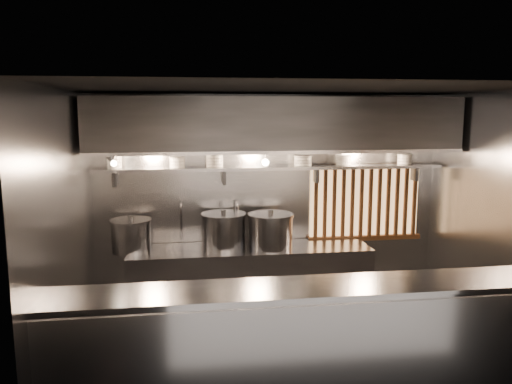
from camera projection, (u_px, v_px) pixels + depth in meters
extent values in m
plane|color=black|center=(292.00, 356.00, 5.31)|extent=(4.50, 4.50, 0.00)
plane|color=black|center=(295.00, 89.00, 4.87)|extent=(4.50, 4.50, 0.00)
plane|color=gray|center=(269.00, 202.00, 6.56)|extent=(4.50, 0.00, 4.50)
plane|color=gray|center=(64.00, 236.00, 4.78)|extent=(0.00, 3.00, 3.00)
plane|color=gray|center=(497.00, 222.00, 5.40)|extent=(0.00, 3.00, 3.00)
cube|color=#95959A|center=(315.00, 350.00, 4.30)|extent=(4.50, 0.50, 1.10)
cube|color=#939399|center=(324.00, 365.00, 4.04)|extent=(4.50, 0.02, 1.01)
cube|color=#95959A|center=(317.00, 287.00, 4.21)|extent=(4.50, 0.56, 0.03)
cube|color=#95959A|center=(250.00, 282.00, 6.31)|extent=(3.00, 0.70, 0.90)
cube|color=#95959A|center=(272.00, 168.00, 6.31)|extent=(4.40, 0.34, 0.04)
cube|color=#2D2D30|center=(275.00, 125.00, 6.00)|extent=(4.40, 0.80, 0.65)
cube|color=#95959A|center=(281.00, 153.00, 5.66)|extent=(4.40, 0.03, 0.04)
cube|color=#E6AA67|center=(364.00, 202.00, 6.72)|extent=(1.50, 0.02, 0.92)
cube|color=brown|center=(367.00, 166.00, 6.59)|extent=(1.56, 0.06, 0.06)
cube|color=brown|center=(365.00, 238.00, 6.75)|extent=(1.56, 0.06, 0.06)
cube|color=brown|center=(316.00, 204.00, 6.58)|extent=(0.04, 0.04, 0.92)
cube|color=brown|center=(325.00, 203.00, 6.59)|extent=(0.04, 0.04, 0.92)
cube|color=brown|center=(334.00, 203.00, 6.61)|extent=(0.04, 0.04, 0.92)
cube|color=brown|center=(343.00, 203.00, 6.63)|extent=(0.04, 0.04, 0.92)
cube|color=brown|center=(352.00, 203.00, 6.64)|extent=(0.04, 0.04, 0.92)
cube|color=brown|center=(361.00, 203.00, 6.66)|extent=(0.04, 0.04, 0.92)
cube|color=brown|center=(370.00, 202.00, 6.68)|extent=(0.04, 0.04, 0.92)
cube|color=brown|center=(379.00, 202.00, 6.70)|extent=(0.04, 0.04, 0.92)
cube|color=brown|center=(388.00, 202.00, 6.71)|extent=(0.04, 0.04, 0.92)
cube|color=brown|center=(397.00, 202.00, 6.73)|extent=(0.04, 0.04, 0.92)
cube|color=brown|center=(406.00, 201.00, 6.75)|extent=(0.04, 0.04, 0.92)
cube|color=brown|center=(414.00, 201.00, 6.76)|extent=(0.05, 0.04, 0.92)
cylinder|color=silver|center=(181.00, 221.00, 6.39)|extent=(0.03, 0.03, 0.48)
sphere|color=silver|center=(181.00, 203.00, 6.35)|extent=(0.04, 0.04, 0.04)
cylinder|color=silver|center=(181.00, 205.00, 6.22)|extent=(0.03, 0.26, 0.03)
sphere|color=silver|center=(181.00, 207.00, 6.09)|extent=(0.04, 0.04, 0.04)
cylinder|color=silver|center=(181.00, 212.00, 6.10)|extent=(0.03, 0.03, 0.14)
cylinder|color=silver|center=(236.00, 220.00, 6.48)|extent=(0.03, 0.03, 0.48)
sphere|color=silver|center=(236.00, 202.00, 6.44)|extent=(0.04, 0.04, 0.04)
cylinder|color=silver|center=(237.00, 204.00, 6.32)|extent=(0.03, 0.26, 0.03)
sphere|color=silver|center=(238.00, 205.00, 6.19)|extent=(0.04, 0.04, 0.04)
cylinder|color=silver|center=(238.00, 211.00, 6.20)|extent=(0.03, 0.03, 0.14)
cone|color=#95959A|center=(111.00, 158.00, 5.56)|extent=(0.25, 0.27, 0.20)
sphere|color=#FFE0B2|center=(114.00, 163.00, 5.55)|extent=(0.07, 0.07, 0.07)
cylinder|color=#2D2D30|center=(112.00, 150.00, 5.64)|extent=(0.02, 0.22, 0.02)
cylinder|color=#2D2D30|center=(265.00, 156.00, 6.15)|extent=(0.01, 0.01, 0.12)
sphere|color=#FFE0B2|center=(265.00, 162.00, 6.16)|extent=(0.09, 0.09, 0.09)
cylinder|color=#95959A|center=(131.00, 237.00, 6.05)|extent=(0.62, 0.62, 0.36)
cylinder|color=#95959A|center=(131.00, 221.00, 6.02)|extent=(0.66, 0.66, 0.03)
cylinder|color=#2D2D30|center=(131.00, 218.00, 6.01)|extent=(0.06, 0.06, 0.04)
cylinder|color=#95959A|center=(224.00, 232.00, 6.21)|extent=(0.63, 0.63, 0.41)
cylinder|color=#95959A|center=(224.00, 215.00, 6.17)|extent=(0.66, 0.66, 0.03)
cylinder|color=#2D2D30|center=(224.00, 212.00, 6.17)|extent=(0.06, 0.06, 0.04)
cylinder|color=#95959A|center=(271.00, 232.00, 6.19)|extent=(0.72, 0.72, 0.40)
cylinder|color=#95959A|center=(271.00, 215.00, 6.16)|extent=(0.76, 0.76, 0.03)
cylinder|color=#2D2D30|center=(271.00, 212.00, 6.15)|extent=(0.06, 0.06, 0.04)
cylinder|color=white|center=(114.00, 167.00, 6.04)|extent=(0.18, 0.18, 0.03)
cylinder|color=white|center=(114.00, 164.00, 6.03)|extent=(0.18, 0.18, 0.03)
cylinder|color=white|center=(114.00, 161.00, 6.02)|extent=(0.18, 0.18, 0.03)
cylinder|color=white|center=(114.00, 157.00, 6.02)|extent=(0.18, 0.18, 0.03)
cylinder|color=white|center=(114.00, 155.00, 6.01)|extent=(0.20, 0.20, 0.01)
cylinder|color=white|center=(177.00, 166.00, 6.14)|extent=(0.18, 0.18, 0.03)
cylinder|color=white|center=(177.00, 163.00, 6.13)|extent=(0.18, 0.18, 0.03)
cylinder|color=white|center=(177.00, 160.00, 6.13)|extent=(0.18, 0.18, 0.03)
cylinder|color=white|center=(177.00, 157.00, 6.12)|extent=(0.20, 0.20, 0.01)
cylinder|color=white|center=(215.00, 165.00, 6.20)|extent=(0.21, 0.21, 0.03)
cylinder|color=white|center=(215.00, 162.00, 6.19)|extent=(0.21, 0.21, 0.03)
cylinder|color=white|center=(215.00, 159.00, 6.19)|extent=(0.21, 0.21, 0.03)
cylinder|color=white|center=(215.00, 156.00, 6.18)|extent=(0.21, 0.21, 0.03)
cylinder|color=white|center=(214.00, 154.00, 6.18)|extent=(0.22, 0.22, 0.01)
cylinder|color=white|center=(303.00, 164.00, 6.35)|extent=(0.22, 0.22, 0.03)
cylinder|color=white|center=(303.00, 161.00, 6.35)|extent=(0.22, 0.22, 0.03)
cylinder|color=white|center=(303.00, 158.00, 6.34)|extent=(0.22, 0.22, 0.03)
cylinder|color=white|center=(303.00, 156.00, 6.34)|extent=(0.24, 0.24, 0.01)
cylinder|color=white|center=(344.00, 163.00, 6.43)|extent=(0.20, 0.20, 0.03)
cylinder|color=white|center=(344.00, 161.00, 6.42)|extent=(0.20, 0.20, 0.03)
cylinder|color=white|center=(344.00, 158.00, 6.42)|extent=(0.20, 0.20, 0.03)
cylinder|color=white|center=(344.00, 155.00, 6.41)|extent=(0.21, 0.21, 0.01)
cylinder|color=white|center=(404.00, 163.00, 6.54)|extent=(0.18, 0.18, 0.03)
cylinder|color=white|center=(404.00, 160.00, 6.53)|extent=(0.18, 0.18, 0.03)
cylinder|color=white|center=(405.00, 157.00, 6.53)|extent=(0.18, 0.18, 0.03)
cylinder|color=white|center=(405.00, 155.00, 6.52)|extent=(0.20, 0.20, 0.01)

